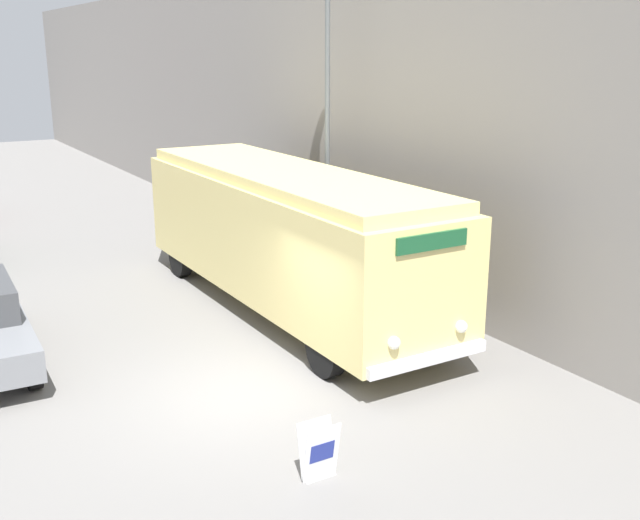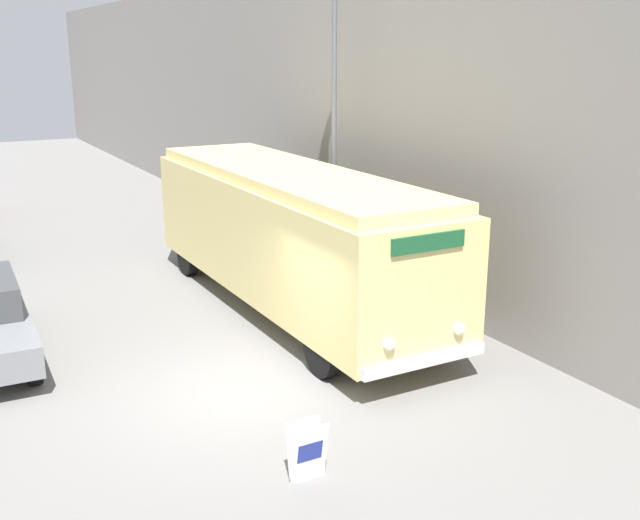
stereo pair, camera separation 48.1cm
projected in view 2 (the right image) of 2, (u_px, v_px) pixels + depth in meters
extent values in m
plane|color=slate|center=(235.00, 395.00, 12.58)|extent=(80.00, 80.00, 0.00)
cube|color=gray|center=(278.00, 107.00, 22.59)|extent=(0.30, 60.00, 7.82)
cylinder|color=black|center=(323.00, 350.00, 13.20)|extent=(0.28, 0.98, 0.98)
cylinder|color=black|center=(427.00, 328.00, 14.25)|extent=(0.28, 0.98, 0.98)
cylinder|color=black|center=(188.00, 256.00, 19.20)|extent=(0.28, 0.98, 0.98)
cylinder|color=black|center=(268.00, 245.00, 20.26)|extent=(0.28, 0.98, 0.98)
cube|color=#E5D17F|center=(289.00, 235.00, 16.40)|extent=(2.59, 9.93, 2.40)
cube|color=#F3DD87|center=(289.00, 175.00, 16.04)|extent=(2.38, 9.53, 0.24)
cube|color=silver|center=(425.00, 361.00, 12.46)|extent=(2.46, 0.12, 0.20)
sphere|color=white|center=(389.00, 344.00, 12.04)|extent=(0.22, 0.22, 0.22)
sphere|color=white|center=(459.00, 328.00, 12.70)|extent=(0.22, 0.22, 0.22)
cube|color=#19512D|center=(428.00, 243.00, 11.95)|extent=(1.43, 0.06, 0.28)
cube|color=gray|center=(307.00, 476.00, 10.18)|extent=(0.47, 0.18, 0.01)
cube|color=white|center=(310.00, 453.00, 10.01)|extent=(0.53, 0.17, 0.81)
cube|color=white|center=(305.00, 448.00, 10.13)|extent=(0.53, 0.17, 0.81)
cube|color=navy|center=(310.00, 452.00, 9.99)|extent=(0.37, 0.06, 0.28)
cylinder|color=#595E60|center=(334.00, 134.00, 17.75)|extent=(0.12, 0.12, 7.33)
cylinder|color=black|center=(33.00, 365.00, 12.92)|extent=(0.22, 0.71, 0.71)
cylinder|color=black|center=(14.00, 307.00, 15.79)|extent=(0.22, 0.71, 0.71)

